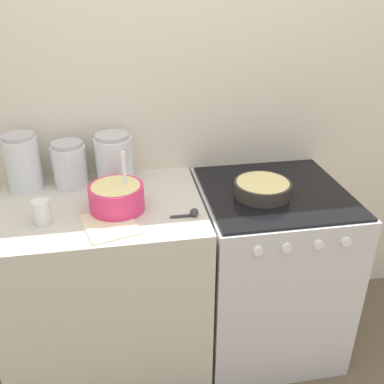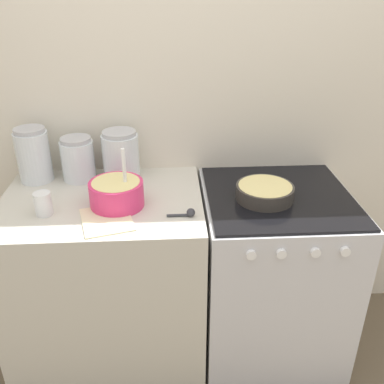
% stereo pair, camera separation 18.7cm
% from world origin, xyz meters
% --- Properties ---
extents(wall_back, '(4.82, 0.05, 2.40)m').
position_xyz_m(wall_back, '(0.00, 0.71, 1.20)').
color(wall_back, beige).
rests_on(wall_back, ground_plane).
extents(countertop_cabinet, '(0.91, 0.68, 0.91)m').
position_xyz_m(countertop_cabinet, '(-0.45, 0.34, 0.45)').
color(countertop_cabinet, beige).
rests_on(countertop_cabinet, ground_plane).
extents(stove, '(0.69, 0.70, 0.91)m').
position_xyz_m(stove, '(0.36, 0.34, 0.45)').
color(stove, silver).
rests_on(stove, ground_plane).
extents(mixing_bowl, '(0.23, 0.23, 0.26)m').
position_xyz_m(mixing_bowl, '(-0.37, 0.28, 0.97)').
color(mixing_bowl, '#E0336B').
rests_on(mixing_bowl, countertop_cabinet).
extents(baking_pan, '(0.26, 0.26, 0.07)m').
position_xyz_m(baking_pan, '(0.28, 0.31, 0.94)').
color(baking_pan, '#38332D').
rests_on(baking_pan, stove).
extents(storage_jar_left, '(0.16, 0.16, 0.26)m').
position_xyz_m(storage_jar_left, '(-0.79, 0.57, 1.02)').
color(storage_jar_left, silver).
rests_on(storage_jar_left, countertop_cabinet).
extents(storage_jar_middle, '(0.16, 0.16, 0.21)m').
position_xyz_m(storage_jar_middle, '(-0.58, 0.57, 1.00)').
color(storage_jar_middle, silver).
rests_on(storage_jar_middle, countertop_cabinet).
extents(storage_jar_right, '(0.18, 0.18, 0.24)m').
position_xyz_m(storage_jar_right, '(-0.38, 0.57, 1.01)').
color(storage_jar_right, silver).
rests_on(storage_jar_right, countertop_cabinet).
extents(tin_can, '(0.07, 0.07, 0.10)m').
position_xyz_m(tin_can, '(-0.67, 0.22, 0.96)').
color(tin_can, silver).
rests_on(tin_can, countertop_cabinet).
extents(recipe_page, '(0.25, 0.28, 0.01)m').
position_xyz_m(recipe_page, '(-0.40, 0.16, 0.91)').
color(recipe_page, beige).
rests_on(recipe_page, countertop_cabinet).
extents(measuring_spoon, '(0.12, 0.04, 0.04)m').
position_xyz_m(measuring_spoon, '(-0.07, 0.17, 0.92)').
color(measuring_spoon, '#333338').
rests_on(measuring_spoon, countertop_cabinet).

